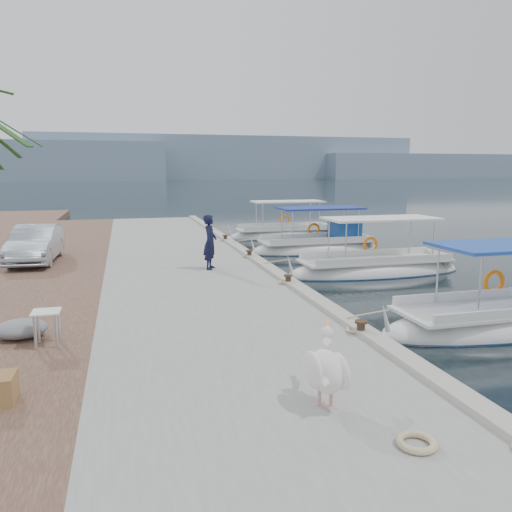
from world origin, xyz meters
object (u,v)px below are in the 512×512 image
(pelican, at_px, (326,369))
(fishing_caique_e, at_px, (285,236))
(fishing_caique_d, at_px, (318,248))
(fishing_caique_b, at_px, (510,324))
(fisherman, at_px, (210,242))
(parked_car, at_px, (36,244))
(fishing_caique_c, at_px, (375,271))

(pelican, bearing_deg, fishing_caique_e, 73.45)
(fishing_caique_d, relative_size, fishing_caique_e, 0.97)
(fishing_caique_d, xyz_separation_m, fishing_caique_e, (-0.01, 5.37, -0.07))
(fishing_caique_b, xyz_separation_m, pelican, (-6.70, -3.69, 0.96))
(pelican, xyz_separation_m, fisherman, (0.10, 11.02, 0.40))
(fishing_caique_b, bearing_deg, pelican, -151.16)
(fishing_caique_e, xyz_separation_m, pelican, (-6.50, -21.89, 0.96))
(fisherman, xyz_separation_m, parked_car, (-6.36, 3.11, -0.27))
(fishing_caique_c, xyz_separation_m, pelican, (-6.66, -10.86, 0.96))
(pelican, bearing_deg, fishing_caique_c, 58.48)
(parked_car, bearing_deg, fishing_caique_d, 12.85)
(fishing_caique_d, relative_size, pelican, 4.74)
(fisherman, bearing_deg, fishing_caique_d, -28.08)
(fishing_caique_b, distance_m, fishing_caique_e, 18.20)
(fishing_caique_b, bearing_deg, parked_car, 141.13)
(fishing_caique_c, xyz_separation_m, fisherman, (-6.56, 0.17, 1.37))
(fishing_caique_c, relative_size, fisherman, 3.73)
(fishing_caique_d, height_order, parked_car, fishing_caique_d)
(fishing_caique_c, height_order, pelican, fishing_caique_c)
(fishing_caique_b, relative_size, parked_car, 1.71)
(fishing_caique_d, relative_size, fisherman, 3.47)
(fishing_caique_b, distance_m, fisherman, 9.96)
(fishing_caique_c, xyz_separation_m, fishing_caique_d, (-0.15, 5.67, 0.07))
(fishing_caique_c, bearing_deg, pelican, -121.52)
(fishing_caique_d, bearing_deg, fishing_caique_e, 90.07)
(pelican, distance_m, fisherman, 11.03)
(pelican, bearing_deg, fisherman, 89.47)
(fishing_caique_d, bearing_deg, fishing_caique_c, -88.52)
(fishing_caique_d, xyz_separation_m, fisherman, (-6.41, -5.50, 1.30))
(pelican, height_order, parked_car, parked_car)
(fisherman, bearing_deg, pelican, -159.25)
(fishing_caique_c, distance_m, fishing_caique_e, 11.04)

